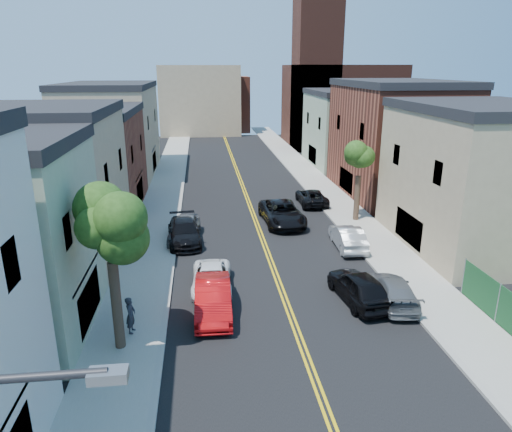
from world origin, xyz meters
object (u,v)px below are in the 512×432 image
object	(u,v)px
black_car_left	(184,232)
silver_car_right	(348,237)
white_pickup	(212,279)
red_sedan	(213,298)
black_suv_lane	(282,213)
grey_car_right	(393,290)
black_car_right	(359,287)
dark_car_right_far	(312,197)
pedestrian_left	(131,315)
grey_car_left	(184,229)

from	to	relation	value
black_car_left	silver_car_right	bearing A→B (deg)	-16.80
white_pickup	silver_car_right	world-z (taller)	silver_car_right
red_sedan	black_suv_lane	xyz separation A→B (m)	(5.77, 13.46, 0.04)
grey_car_right	black_car_right	xyz separation A→B (m)	(-1.70, 0.32, 0.15)
dark_car_right_far	pedestrian_left	xyz separation A→B (m)	(-13.06, -19.98, 0.33)
grey_car_right	black_car_right	size ratio (longest dim) A/B	0.97
grey_car_left	red_sedan	bearing A→B (deg)	-74.27
grey_car_left	silver_car_right	bearing A→B (deg)	-8.10
silver_car_right	dark_car_right_far	xyz separation A→B (m)	(0.00, 10.62, -0.08)
white_pickup	grey_car_left	xyz separation A→B (m)	(-1.70, 8.05, 0.19)
grey_car_left	black_car_left	distance (m)	0.55
grey_car_left	grey_car_right	xyz separation A→B (m)	(11.00, -10.68, -0.14)
grey_car_left	black_car_left	size ratio (longest dim) A/B	0.91
red_sedan	silver_car_right	bearing A→B (deg)	40.96
grey_car_right	dark_car_right_far	size ratio (longest dim) A/B	0.95
white_pickup	grey_car_left	distance (m)	8.23
black_car_left	black_car_right	bearing A→B (deg)	-51.20
black_car_left	red_sedan	bearing A→B (deg)	-85.20
black_car_left	silver_car_right	distance (m)	11.25
grey_car_left	pedestrian_left	size ratio (longest dim) A/B	2.79
black_car_left	black_car_right	distance (m)	13.52
black_car_right	dark_car_right_far	bearing A→B (deg)	-102.51
dark_car_right_far	pedestrian_left	size ratio (longest dim) A/B	2.85
grey_car_left	grey_car_right	bearing A→B (deg)	-37.42
grey_car_right	black_suv_lane	distance (m)	13.86
red_sedan	black_suv_lane	distance (m)	14.64
red_sedan	grey_car_right	distance (m)	9.30
black_car_left	black_suv_lane	size ratio (longest dim) A/B	0.87
black_suv_lane	black_car_left	bearing A→B (deg)	-159.72
white_pickup	dark_car_right_far	distance (m)	18.30
white_pickup	grey_car_right	size ratio (longest dim) A/B	0.97
dark_car_right_far	pedestrian_left	distance (m)	23.87
grey_car_right	pedestrian_left	xyz separation A→B (m)	(-13.06, -1.59, 0.34)
silver_car_right	red_sedan	bearing A→B (deg)	42.58
red_sedan	grey_car_right	bearing A→B (deg)	1.25
grey_car_left	black_car_left	world-z (taller)	grey_car_left
red_sedan	white_pickup	distance (m)	2.69
black_car_left	dark_car_right_far	world-z (taller)	black_car_left
white_pickup	dark_car_right_far	xyz separation A→B (m)	(9.30, 15.76, 0.05)
grey_car_right	silver_car_right	world-z (taller)	silver_car_right
black_car_left	pedestrian_left	size ratio (longest dim) A/B	3.08
black_car_right	pedestrian_left	bearing A→B (deg)	2.38
dark_car_right_far	pedestrian_left	world-z (taller)	pedestrian_left
grey_car_right	dark_car_right_far	bearing A→B (deg)	-83.09
grey_car_left	dark_car_right_far	size ratio (longest dim) A/B	0.98
black_car_left	pedestrian_left	distance (m)	11.90
grey_car_left	dark_car_right_far	xyz separation A→B (m)	(11.00, 7.71, -0.14)
black_car_right	dark_car_right_far	xyz separation A→B (m)	(1.70, 18.07, -0.14)
black_car_left	black_suv_lane	xyz separation A→B (m)	(7.47, 3.27, 0.08)
white_pickup	dark_car_right_far	world-z (taller)	dark_car_right_far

